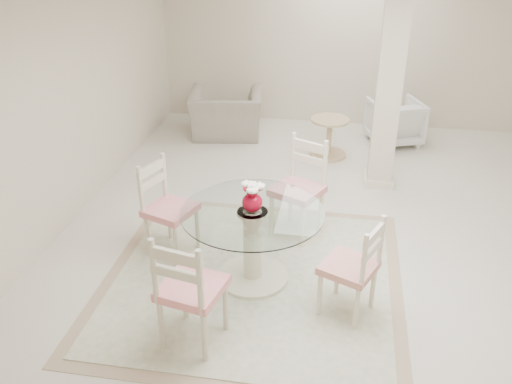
% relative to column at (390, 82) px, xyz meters
% --- Properties ---
extents(ground, '(7.00, 7.00, 0.00)m').
position_rel_column_xyz_m(ground, '(-0.50, -1.30, -1.35)').
color(ground, silver).
rests_on(ground, ground).
extents(room_shell, '(6.02, 7.02, 2.71)m').
position_rel_column_xyz_m(room_shell, '(-0.50, -1.30, 0.51)').
color(room_shell, beige).
rests_on(room_shell, ground).
extents(column, '(0.30, 0.30, 2.70)m').
position_rel_column_xyz_m(column, '(0.00, 0.00, 0.00)').
color(column, beige).
rests_on(column, ground).
extents(area_rug, '(2.85, 2.85, 0.02)m').
position_rel_column_xyz_m(area_rug, '(-1.26, -2.32, -1.34)').
color(area_rug, tan).
rests_on(area_rug, ground).
extents(dining_table, '(1.31, 1.31, 0.76)m').
position_rel_column_xyz_m(dining_table, '(-1.26, -2.32, -0.96)').
color(dining_table, beige).
rests_on(dining_table, ground).
extents(red_vase, '(0.22, 0.21, 0.29)m').
position_rel_column_xyz_m(red_vase, '(-1.26, -2.32, -0.45)').
color(red_vase, '#9E041C').
rests_on(red_vase, dining_table).
extents(dining_chair_east, '(0.56, 0.56, 1.06)m').
position_rel_column_xyz_m(dining_chair_east, '(-0.31, -2.67, -0.79)').
color(dining_chair_east, '#F3E6C8').
rests_on(dining_chair_east, ground).
extents(dining_chair_north, '(0.63, 0.63, 1.19)m').
position_rel_column_xyz_m(dining_chair_north, '(-0.90, -1.36, -0.73)').
color(dining_chair_north, '#F5ECCA').
rests_on(dining_chair_north, ground).
extents(dining_chair_west, '(0.57, 0.57, 1.11)m').
position_rel_column_xyz_m(dining_chair_west, '(-2.22, -1.97, -0.76)').
color(dining_chair_west, beige).
rests_on(dining_chair_west, ground).
extents(dining_chair_south, '(0.56, 0.56, 1.18)m').
position_rel_column_xyz_m(dining_chair_south, '(-1.61, -3.28, -0.73)').
color(dining_chair_south, beige).
rests_on(dining_chair_south, ground).
extents(recliner_taupe, '(1.22, 1.11, 0.71)m').
position_rel_column_xyz_m(recliner_taupe, '(-2.31, 1.32, -1.00)').
color(recliner_taupe, gray).
rests_on(recliner_taupe, ground).
extents(armchair_white, '(0.93, 0.94, 0.67)m').
position_rel_column_xyz_m(armchair_white, '(0.26, 1.45, -1.02)').
color(armchair_white, white).
rests_on(armchair_white, ground).
extents(side_table, '(0.54, 0.54, 0.56)m').
position_rel_column_xyz_m(side_table, '(-0.69, 0.78, -1.09)').
color(side_table, tan).
rests_on(side_table, ground).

